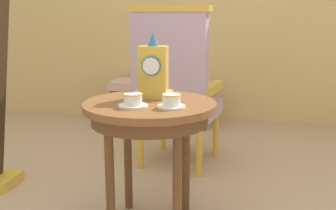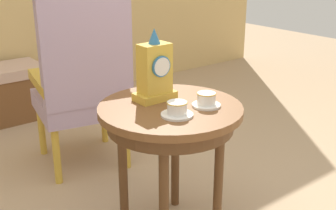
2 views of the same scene
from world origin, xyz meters
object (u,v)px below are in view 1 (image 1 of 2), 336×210
armchair (175,86)px  mantel_clock (153,72)px  teacup_left (133,101)px  side_table (150,118)px  window_bench (161,102)px  teacup_right (171,101)px

armchair → mantel_clock: bearing=-90.1°
teacup_left → mantel_clock: (0.05, 0.23, 0.11)m
side_table → armchair: armchair is taller
teacup_left → window_bench: teacup_left is taller
armchair → teacup_left: bearing=-93.1°
mantel_clock → teacup_left: bearing=-102.7°
teacup_right → armchair: 0.96m
side_table → teacup_left: (-0.05, -0.11, 0.11)m
window_bench → mantel_clock: bearing=-80.4°
teacup_left → teacup_right: (0.18, 0.01, 0.00)m
teacup_right → side_table: bearing=140.4°
teacup_right → armchair: armchair is taller
teacup_right → mantel_clock: (-0.13, 0.21, 0.11)m
side_table → teacup_right: 0.20m
teacup_right → window_bench: (-0.45, 2.09, -0.47)m
side_table → teacup_left: size_ratio=4.73×
window_bench → teacup_right: bearing=-78.0°
mantel_clock → window_bench: bearing=99.6°
teacup_right → armchair: (-0.13, 0.94, -0.10)m
armchair → window_bench: bearing=105.5°
mantel_clock → armchair: bearing=89.9°
side_table → window_bench: (-0.32, 1.99, -0.35)m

